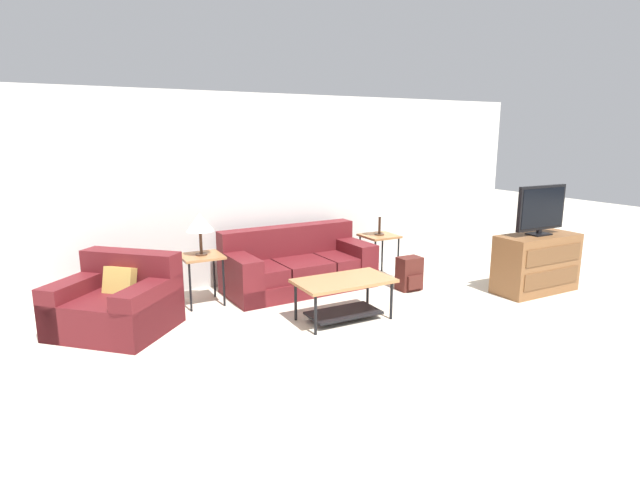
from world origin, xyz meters
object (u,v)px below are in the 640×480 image
(table_lamp_left, at_px, (200,223))
(table_lamp_right, at_px, (380,208))
(side_table_right, at_px, (379,240))
(side_table_left, at_px, (202,261))
(coffee_table, at_px, (344,290))
(tv_console, at_px, (536,263))
(armchair, at_px, (117,304))
(couch, at_px, (298,267))
(backpack, at_px, (409,274))
(television, at_px, (541,209))

(table_lamp_left, height_order, table_lamp_right, same)
(side_table_right, bearing_deg, table_lamp_left, 180.00)
(side_table_left, xyz_separation_m, table_lamp_right, (2.61, 0.00, 0.47))
(coffee_table, relative_size, table_lamp_left, 2.12)
(tv_console, bearing_deg, coffee_table, 173.67)
(coffee_table, bearing_deg, table_lamp_left, 134.47)
(armchair, distance_m, side_table_left, 1.13)
(coffee_table, distance_m, side_table_right, 1.87)
(armchair, bearing_deg, couch, 10.17)
(couch, relative_size, table_lamp_right, 3.92)
(side_table_left, xyz_separation_m, side_table_right, (2.61, 0.00, 0.00))
(armchair, distance_m, table_lamp_right, 3.73)
(armchair, relative_size, backpack, 3.25)
(couch, height_order, table_lamp_right, table_lamp_right)
(couch, distance_m, coffee_table, 1.31)
(side_table_left, relative_size, table_lamp_left, 1.21)
(couch, xyz_separation_m, table_lamp_right, (1.31, -0.03, 0.72))
(side_table_left, relative_size, backpack, 1.38)
(table_lamp_right, relative_size, television, 0.62)
(table_lamp_left, xyz_separation_m, television, (4.03, -1.58, 0.09))
(table_lamp_right, relative_size, tv_console, 0.45)
(side_table_left, bearing_deg, table_lamp_left, 0.00)
(side_table_left, bearing_deg, coffee_table, -45.53)
(couch, xyz_separation_m, backpack, (1.30, -0.77, -0.08))
(television, bearing_deg, table_lamp_right, 131.88)
(armchair, relative_size, side_table_right, 2.35)
(side_table_left, height_order, television, television)
(table_lamp_left, distance_m, tv_console, 4.38)
(side_table_left, distance_m, backpack, 2.72)
(side_table_right, xyz_separation_m, table_lamp_right, (0.00, 0.00, 0.47))
(couch, xyz_separation_m, table_lamp_left, (-1.30, -0.03, 0.72))
(armchair, distance_m, backpack, 3.65)
(couch, bearing_deg, backpack, -30.67)
(tv_console, bearing_deg, side_table_left, 158.56)
(side_table_right, height_order, table_lamp_right, table_lamp_right)
(side_table_left, height_order, tv_console, tv_console)
(tv_console, height_order, backpack, tv_console)
(armchair, height_order, backpack, armchair)
(armchair, distance_m, table_lamp_left, 1.32)
(side_table_left, bearing_deg, side_table_right, 0.00)
(armchair, bearing_deg, side_table_right, 6.10)
(side_table_right, relative_size, tv_console, 0.54)
(armchair, xyz_separation_m, table_lamp_right, (3.64, 0.39, 0.73))
(couch, distance_m, tv_console, 3.17)
(table_lamp_left, bearing_deg, coffee_table, -45.53)
(side_table_left, bearing_deg, armchair, -159.29)
(armchair, height_order, table_lamp_left, table_lamp_left)
(tv_console, bearing_deg, side_table_right, 131.87)
(table_lamp_left, bearing_deg, television, -21.44)
(side_table_right, bearing_deg, couch, 178.71)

